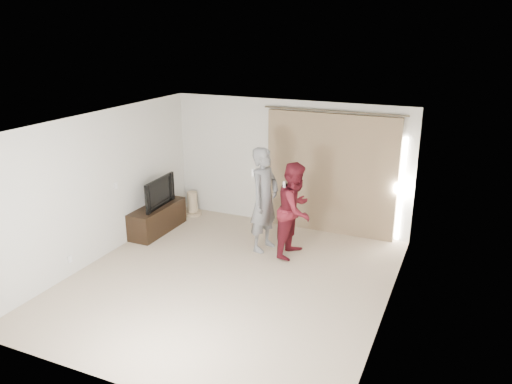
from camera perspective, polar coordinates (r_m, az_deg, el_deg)
floor at (r=8.31m, az=-3.13°, el=-10.08°), size 5.50×5.50×0.00m
wall_back at (r=10.18m, az=3.73°, el=3.23°), size 5.00×0.04×2.60m
wall_left at (r=9.13m, az=-17.43°, el=0.61°), size 0.04×5.50×2.60m
ceiling at (r=7.43m, az=-3.47°, el=7.85°), size 5.00×5.50×0.01m
curtain at (r=9.88m, az=8.56°, el=2.00°), size 2.80×0.11×2.46m
tv_console at (r=10.28m, az=-11.21°, el=-2.98°), size 0.49×1.41×0.54m
tv at (r=10.09m, az=-11.41°, el=0.01°), size 0.19×1.03×0.59m
scratching_post at (r=11.08m, az=-7.27°, el=-1.53°), size 0.39×0.39×0.52m
person_man at (r=9.06m, az=0.97°, el=-0.87°), size 0.58×0.78×1.94m
person_woman at (r=8.89m, az=4.51°, el=-2.03°), size 0.72×0.89×1.73m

